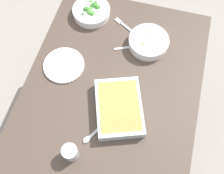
{
  "coord_description": "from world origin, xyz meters",
  "views": [
    {
      "loc": [
        0.57,
        0.15,
        1.98
      ],
      "look_at": [
        0.0,
        0.0,
        0.74
      ],
      "focal_mm": 42.53,
      "sensor_mm": 36.0,
      "label": 1
    }
  ],
  "objects_px": {
    "spoon_by_stew": "(134,47)",
    "spoon_by_broccoli": "(85,16)",
    "baking_dish": "(119,108)",
    "side_plate": "(64,65)",
    "stew_bowl": "(148,42)",
    "broccoli_bowl": "(91,11)",
    "spoon_spare": "(93,134)",
    "drink_cup": "(71,153)",
    "fork_on_table": "(125,26)"
  },
  "relations": [
    {
      "from": "spoon_spare",
      "to": "broccoli_bowl",
      "type": "bearing_deg",
      "value": -162.52
    },
    {
      "from": "baking_dish",
      "to": "broccoli_bowl",
      "type": "bearing_deg",
      "value": -150.48
    },
    {
      "from": "fork_on_table",
      "to": "side_plate",
      "type": "bearing_deg",
      "value": -36.4
    },
    {
      "from": "broccoli_bowl",
      "to": "fork_on_table",
      "type": "relative_size",
      "value": 1.38
    },
    {
      "from": "spoon_spare",
      "to": "fork_on_table",
      "type": "height_order",
      "value": "spoon_spare"
    },
    {
      "from": "baking_dish",
      "to": "side_plate",
      "type": "height_order",
      "value": "baking_dish"
    },
    {
      "from": "spoon_spare",
      "to": "baking_dish",
      "type": "bearing_deg",
      "value": 149.06
    },
    {
      "from": "stew_bowl",
      "to": "spoon_by_broccoli",
      "type": "bearing_deg",
      "value": -104.27
    },
    {
      "from": "side_plate",
      "to": "fork_on_table",
      "type": "relative_size",
      "value": 1.37
    },
    {
      "from": "stew_bowl",
      "to": "drink_cup",
      "type": "distance_m",
      "value": 0.72
    },
    {
      "from": "baking_dish",
      "to": "fork_on_table",
      "type": "relative_size",
      "value": 2.22
    },
    {
      "from": "fork_on_table",
      "to": "spoon_by_stew",
      "type": "bearing_deg",
      "value": 33.86
    },
    {
      "from": "baking_dish",
      "to": "spoon_by_broccoli",
      "type": "relative_size",
      "value": 2.24
    },
    {
      "from": "spoon_spare",
      "to": "fork_on_table",
      "type": "xyz_separation_m",
      "value": [
        -0.66,
        -0.01,
        -0.0
      ]
    },
    {
      "from": "baking_dish",
      "to": "spoon_spare",
      "type": "relative_size",
      "value": 2.21
    },
    {
      "from": "side_plate",
      "to": "fork_on_table",
      "type": "bearing_deg",
      "value": 143.6
    },
    {
      "from": "drink_cup",
      "to": "side_plate",
      "type": "distance_m",
      "value": 0.48
    },
    {
      "from": "spoon_by_broccoli",
      "to": "baking_dish",
      "type": "bearing_deg",
      "value": 33.5
    },
    {
      "from": "spoon_by_stew",
      "to": "baking_dish",
      "type": "bearing_deg",
      "value": 1.89
    },
    {
      "from": "spoon_spare",
      "to": "drink_cup",
      "type": "bearing_deg",
      "value": -29.47
    },
    {
      "from": "broccoli_bowl",
      "to": "baking_dish",
      "type": "bearing_deg",
      "value": 29.52
    },
    {
      "from": "side_plate",
      "to": "drink_cup",
      "type": "bearing_deg",
      "value": 23.77
    },
    {
      "from": "stew_bowl",
      "to": "drink_cup",
      "type": "xyz_separation_m",
      "value": [
        0.69,
        -0.22,
        0.01
      ]
    },
    {
      "from": "spoon_by_stew",
      "to": "spoon_spare",
      "type": "xyz_separation_m",
      "value": [
        0.54,
        -0.08,
        0.0
      ]
    },
    {
      "from": "baking_dish",
      "to": "spoon_by_broccoli",
      "type": "xyz_separation_m",
      "value": [
        -0.52,
        -0.34,
        -0.03
      ]
    },
    {
      "from": "side_plate",
      "to": "spoon_by_broccoli",
      "type": "xyz_separation_m",
      "value": [
        -0.35,
        0.0,
        -0.0
      ]
    },
    {
      "from": "stew_bowl",
      "to": "broccoli_bowl",
      "type": "bearing_deg",
      "value": -108.86
    },
    {
      "from": "baking_dish",
      "to": "drink_cup",
      "type": "height_order",
      "value": "drink_cup"
    },
    {
      "from": "baking_dish",
      "to": "spoon_by_stew",
      "type": "distance_m",
      "value": 0.39
    },
    {
      "from": "spoon_by_stew",
      "to": "spoon_by_broccoli",
      "type": "distance_m",
      "value": 0.36
    },
    {
      "from": "broccoli_bowl",
      "to": "spoon_spare",
      "type": "distance_m",
      "value": 0.73
    },
    {
      "from": "stew_bowl",
      "to": "baking_dish",
      "type": "xyz_separation_m",
      "value": [
        0.42,
        -0.06,
        0.0
      ]
    },
    {
      "from": "stew_bowl",
      "to": "spoon_spare",
      "type": "height_order",
      "value": "stew_bowl"
    },
    {
      "from": "spoon_spare",
      "to": "stew_bowl",
      "type": "bearing_deg",
      "value": 165.27
    },
    {
      "from": "stew_bowl",
      "to": "side_plate",
      "type": "xyz_separation_m",
      "value": [
        0.25,
        -0.41,
        -0.03
      ]
    },
    {
      "from": "drink_cup",
      "to": "fork_on_table",
      "type": "distance_m",
      "value": 0.78
    },
    {
      "from": "baking_dish",
      "to": "side_plate",
      "type": "bearing_deg",
      "value": -115.87
    },
    {
      "from": "broccoli_bowl",
      "to": "spoon_by_stew",
      "type": "bearing_deg",
      "value": 61.88
    },
    {
      "from": "fork_on_table",
      "to": "spoon_spare",
      "type": "bearing_deg",
      "value": 0.66
    },
    {
      "from": "side_plate",
      "to": "broccoli_bowl",
      "type": "bearing_deg",
      "value": 173.63
    },
    {
      "from": "side_plate",
      "to": "spoon_spare",
      "type": "distance_m",
      "value": 0.41
    },
    {
      "from": "fork_on_table",
      "to": "spoon_by_broccoli",
      "type": "bearing_deg",
      "value": -92.11
    },
    {
      "from": "spoon_by_broccoli",
      "to": "fork_on_table",
      "type": "bearing_deg",
      "value": 87.89
    },
    {
      "from": "baking_dish",
      "to": "fork_on_table",
      "type": "height_order",
      "value": "baking_dish"
    },
    {
      "from": "stew_bowl",
      "to": "spoon_by_broccoli",
      "type": "distance_m",
      "value": 0.42
    },
    {
      "from": "side_plate",
      "to": "spoon_spare",
      "type": "xyz_separation_m",
      "value": [
        0.32,
        0.26,
        -0.0
      ]
    },
    {
      "from": "stew_bowl",
      "to": "spoon_spare",
      "type": "relative_size",
      "value": 1.38
    },
    {
      "from": "broccoli_bowl",
      "to": "drink_cup",
      "type": "distance_m",
      "value": 0.83
    },
    {
      "from": "spoon_by_stew",
      "to": "spoon_by_broccoli",
      "type": "bearing_deg",
      "value": -112.14
    },
    {
      "from": "stew_bowl",
      "to": "spoon_by_broccoli",
      "type": "relative_size",
      "value": 1.4
    }
  ]
}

